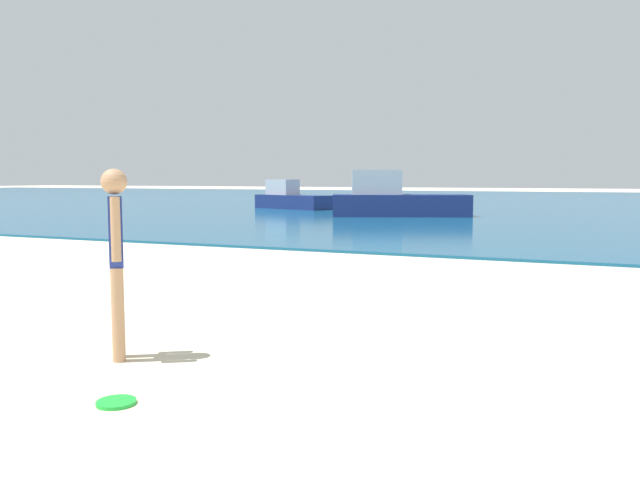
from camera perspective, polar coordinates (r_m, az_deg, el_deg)
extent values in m
cube|color=#14567F|center=(42.15, 20.69, 3.12)|extent=(160.00, 60.00, 0.06)
cylinder|color=tan|center=(5.63, -17.33, -6.32)|extent=(0.10, 0.10, 0.78)
cylinder|color=tan|center=(5.76, -17.36, -6.04)|extent=(0.10, 0.10, 0.78)
cube|color=#233899|center=(5.60, -17.55, 0.68)|extent=(0.20, 0.21, 0.59)
sphere|color=tan|center=(5.58, -17.67, 4.92)|extent=(0.21, 0.21, 0.21)
cylinder|color=tan|center=(5.45, -17.53, 0.90)|extent=(0.08, 0.08, 0.52)
cylinder|color=tan|center=(5.74, -17.58, 1.12)|extent=(0.08, 0.08, 0.52)
cylinder|color=green|center=(4.70, -17.49, -13.46)|extent=(0.26, 0.26, 0.03)
cube|color=navy|center=(24.88, 7.11, 3.05)|extent=(5.40, 3.44, 0.82)
cube|color=silver|center=(24.79, 4.99, 5.08)|extent=(2.15, 1.76, 0.93)
cube|color=navy|center=(30.67, -2.39, 3.37)|extent=(4.24, 2.65, 0.65)
cube|color=silver|center=(31.19, -3.32, 4.67)|extent=(1.68, 1.37, 0.73)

